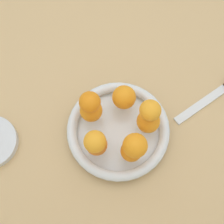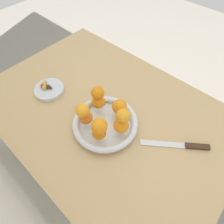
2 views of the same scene
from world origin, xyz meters
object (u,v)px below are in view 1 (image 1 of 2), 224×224
object	(u,v)px
orange_5	(150,110)
orange_7	(135,146)
orange_0	(97,145)
dining_table	(95,120)
orange_4	(92,110)
orange_6	(90,102)
orange_3	(124,97)
orange_1	(131,151)
orange_8	(95,142)
knife	(221,91)
fruit_bowl	(118,130)
orange_2	(148,121)

from	to	relation	value
orange_5	orange_7	xyz separation A→B (m)	(0.03, 0.08, -0.00)
orange_0	orange_5	distance (m)	0.15
dining_table	orange_4	world-z (taller)	orange_4
dining_table	orange_6	xyz separation A→B (m)	(-0.00, 0.03, 0.21)
orange_3	orange_4	size ratio (longest dim) A/B	1.06
orange_4	orange_1	bearing A→B (deg)	135.31
orange_8	orange_4	bearing A→B (deg)	-80.73
dining_table	orange_3	bearing A→B (deg)	-173.86
orange_0	orange_6	xyz separation A→B (m)	(0.02, -0.09, 0.06)
orange_3	orange_6	bearing A→B (deg)	24.33
orange_3	orange_6	size ratio (longest dim) A/B	1.17
orange_6	orange_5	bearing A→B (deg)	173.34
dining_table	orange_8	distance (m)	0.24
orange_5	orange_7	distance (m)	0.09
dining_table	orange_6	bearing A→B (deg)	90.00
orange_4	knife	xyz separation A→B (m)	(-0.34, -0.09, -0.06)
fruit_bowl	orange_7	xyz separation A→B (m)	(-0.04, 0.06, 0.10)
orange_3	orange_7	size ratio (longest dim) A/B	1.05
orange_3	orange_8	distance (m)	0.15
dining_table	orange_0	world-z (taller)	orange_0
fruit_bowl	orange_6	size ratio (longest dim) A/B	5.09
orange_5	orange_7	world-z (taller)	same
orange_1	orange_8	xyz separation A→B (m)	(0.08, -0.01, 0.05)
orange_0	dining_table	bearing A→B (deg)	-81.33
orange_1	knife	xyz separation A→B (m)	(-0.24, -0.19, -0.06)
orange_4	orange_5	bearing A→B (deg)	173.58
fruit_bowl	orange_3	bearing A→B (deg)	-99.31
orange_2	orange_0	bearing A→B (deg)	26.59
orange_2	orange_3	bearing A→B (deg)	-45.30
fruit_bowl	orange_4	distance (m)	0.09
orange_3	orange_6	world-z (taller)	orange_6
orange_7	orange_8	size ratio (longest dim) A/B	1.10
orange_0	orange_6	bearing A→B (deg)	-78.61
orange_7	knife	bearing A→B (deg)	-141.29
knife	dining_table	bearing A→B (deg)	10.41
fruit_bowl	knife	size ratio (longest dim) A/B	1.19
orange_6	knife	distance (m)	0.37
orange_1	orange_7	size ratio (longest dim) A/B	0.91
orange_0	orange_8	world-z (taller)	orange_8
dining_table	knife	distance (m)	0.36
orange_2	orange_4	distance (m)	0.14
fruit_bowl	orange_6	bearing A→B (deg)	-27.39
orange_7	orange_0	bearing A→B (deg)	-8.69
fruit_bowl	orange_3	distance (m)	0.09
orange_0	orange_3	distance (m)	0.14
dining_table	orange_0	size ratio (longest dim) A/B	20.91
orange_0	orange_7	xyz separation A→B (m)	(-0.09, 0.01, 0.05)
knife	orange_7	bearing A→B (deg)	38.71
dining_table	orange_1	bearing A→B (deg)	128.43
orange_6	dining_table	bearing A→B (deg)	-90.00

